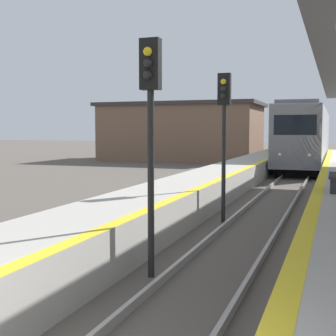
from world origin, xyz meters
name	(u,v)px	position (x,y,z in m)	size (l,w,h in m)	color
train	(308,136)	(0.00, 35.15, 2.22)	(2.78, 23.99, 4.36)	black
signal_near	(150,112)	(-1.05, 5.23, 3.02)	(0.36, 0.31, 4.30)	black
signal_mid	(224,119)	(-0.96, 10.66, 3.02)	(0.36, 0.31, 4.30)	black
station_building	(182,132)	(-10.91, 37.35, 2.54)	(14.04, 8.04, 5.06)	brown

